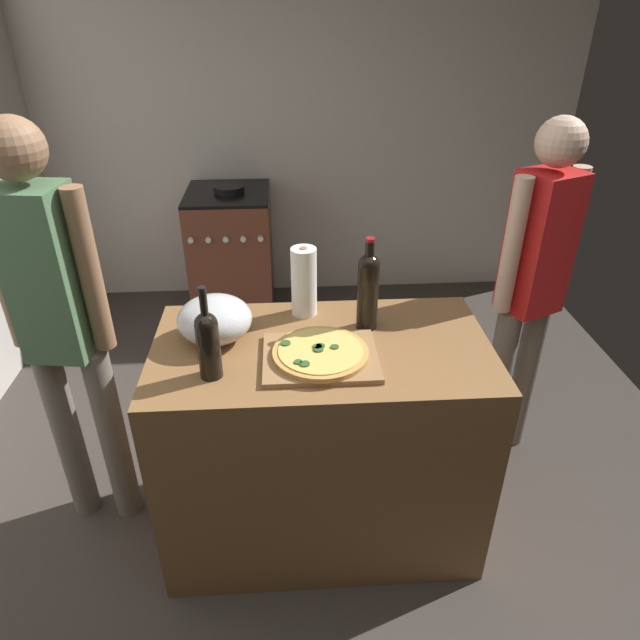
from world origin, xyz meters
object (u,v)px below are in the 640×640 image
object	(u,v)px
paper_towel_roll	(304,282)
wine_bottle_green	(368,288)
wine_bottle_dark	(208,342)
person_in_stripes	(59,318)
mixing_bowl	(215,319)
person_in_red	(532,281)
pizza	(320,352)
stove	(232,254)

from	to	relation	value
paper_towel_roll	wine_bottle_green	size ratio (longest dim) A/B	0.78
wine_bottle_dark	person_in_stripes	bearing A→B (deg)	153.41
mixing_bowl	paper_towel_roll	size ratio (longest dim) A/B	0.96
person_in_stripes	person_in_red	world-z (taller)	person_in_stripes
pizza	stove	distance (m)	2.16
wine_bottle_dark	stove	bearing A→B (deg)	93.22
wine_bottle_dark	person_in_stripes	distance (m)	0.65
wine_bottle_dark	wine_bottle_green	bearing A→B (deg)	26.79
person_in_red	pizza	bearing A→B (deg)	-151.72
wine_bottle_dark	person_in_stripes	size ratio (longest dim) A/B	0.19
mixing_bowl	wine_bottle_dark	xyz separation A→B (m)	(0.01, -0.23, 0.05)
wine_bottle_green	stove	world-z (taller)	wine_bottle_green
person_in_stripes	wine_bottle_dark	bearing A→B (deg)	-26.59
pizza	stove	size ratio (longest dim) A/B	0.36
wine_bottle_dark	person_in_red	size ratio (longest dim) A/B	0.20
person_in_stripes	pizza	bearing A→B (deg)	-13.15
mixing_bowl	wine_bottle_green	world-z (taller)	wine_bottle_green
person_in_stripes	stove	bearing A→B (deg)	75.73
pizza	mixing_bowl	bearing A→B (deg)	156.59
pizza	paper_towel_roll	size ratio (longest dim) A/B	1.19
person_in_red	paper_towel_roll	bearing A→B (deg)	-169.78
mixing_bowl	wine_bottle_green	distance (m)	0.57
paper_towel_roll	pizza	bearing A→B (deg)	-82.84
wine_bottle_dark	pizza	bearing A→B (deg)	10.59
mixing_bowl	wine_bottle_dark	distance (m)	0.24
pizza	stove	bearing A→B (deg)	103.43
pizza	person_in_stripes	size ratio (longest dim) A/B	0.20
wine_bottle_dark	mixing_bowl	bearing A→B (deg)	91.37
mixing_bowl	person_in_stripes	distance (m)	0.58
stove	pizza	bearing A→B (deg)	-76.57
wine_bottle_dark	person_in_red	xyz separation A→B (m)	(1.33, 0.59, -0.11)
person_in_red	wine_bottle_dark	bearing A→B (deg)	-156.22
paper_towel_roll	wine_bottle_dark	xyz separation A→B (m)	(-0.33, -0.41, -0.01)
paper_towel_roll	wine_bottle_green	bearing A→B (deg)	-27.73
wine_bottle_green	wine_bottle_dark	world-z (taller)	wine_bottle_green
mixing_bowl	person_in_stripes	xyz separation A→B (m)	(-0.58, 0.06, -0.01)
paper_towel_roll	person_in_red	world-z (taller)	person_in_red
wine_bottle_green	paper_towel_roll	bearing A→B (deg)	152.27
stove	person_in_red	bearing A→B (deg)	-46.52
pizza	wine_bottle_green	xyz separation A→B (m)	(0.19, 0.21, 0.14)
paper_towel_roll	wine_bottle_green	xyz separation A→B (m)	(0.23, -0.12, 0.03)
paper_towel_roll	stove	bearing A→B (deg)	104.63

